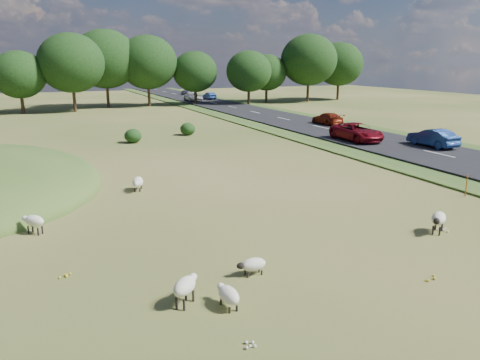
% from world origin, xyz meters
% --- Properties ---
extents(ground, '(160.00, 160.00, 0.00)m').
position_xyz_m(ground, '(0.00, 20.00, 0.00)').
color(ground, '#3A531A').
rests_on(ground, ground).
extents(road, '(8.00, 150.00, 0.25)m').
position_xyz_m(road, '(20.00, 30.00, 0.12)').
color(road, black).
rests_on(road, ground).
extents(treeline, '(96.28, 14.66, 11.70)m').
position_xyz_m(treeline, '(-1.06, 55.44, 6.57)').
color(treeline, black).
rests_on(treeline, ground).
extents(shrubs, '(19.17, 7.13, 1.23)m').
position_xyz_m(shrubs, '(-2.03, 26.19, 0.61)').
color(shrubs, black).
rests_on(shrubs, ground).
extents(marker_post, '(0.06, 0.06, 1.20)m').
position_xyz_m(marker_post, '(13.13, -0.43, 0.60)').
color(marker_post, '#D8590C').
rests_on(marker_post, ground).
extents(sheep_0, '(1.05, 0.48, 0.61)m').
position_xyz_m(sheep_0, '(-1.23, -4.43, 0.38)').
color(sheep_0, beige).
rests_on(sheep_0, ground).
extents(sheep_1, '(1.11, 1.10, 0.86)m').
position_xyz_m(sheep_1, '(-3.87, -5.41, 0.60)').
color(sheep_1, beige).
rests_on(sheep_1, ground).
extents(sheep_2, '(0.57, 1.15, 0.65)m').
position_xyz_m(sheep_2, '(-2.78, -6.06, 0.41)').
color(sheep_2, beige).
rests_on(sheep_2, ground).
extents(sheep_3, '(1.25, 1.04, 0.91)m').
position_xyz_m(sheep_3, '(7.53, -3.93, 0.63)').
color(sheep_3, beige).
rests_on(sheep_3, ground).
extents(sheep_4, '(1.02, 1.04, 0.80)m').
position_xyz_m(sheep_4, '(-7.88, 2.74, 0.56)').
color(sheep_4, beige).
rests_on(sheep_4, ground).
extents(sheep_5, '(0.91, 1.38, 0.77)m').
position_xyz_m(sheep_5, '(-2.57, 7.67, 0.48)').
color(sheep_5, beige).
rests_on(sheep_5, ground).
extents(car_1, '(1.73, 4.26, 1.24)m').
position_xyz_m(car_1, '(21.90, 76.51, 0.87)').
color(car_1, silver).
rests_on(car_1, road).
extents(car_2, '(2.22, 4.82, 1.34)m').
position_xyz_m(car_2, '(18.10, 61.00, 0.92)').
color(car_2, silver).
rests_on(car_2, road).
extents(car_3, '(2.49, 5.40, 1.50)m').
position_xyz_m(car_3, '(18.10, 15.45, 1.00)').
color(car_3, maroon).
rests_on(car_3, road).
extents(car_4, '(1.53, 4.38, 1.44)m').
position_xyz_m(car_4, '(21.90, 10.56, 0.97)').
color(car_4, navy).
rests_on(car_4, road).
extents(car_5, '(1.31, 3.75, 1.23)m').
position_xyz_m(car_5, '(21.90, 63.18, 0.87)').
color(car_5, navy).
rests_on(car_5, road).
extents(car_6, '(1.76, 4.32, 1.25)m').
position_xyz_m(car_6, '(21.90, 25.59, 0.88)').
color(car_6, maroon).
rests_on(car_6, road).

